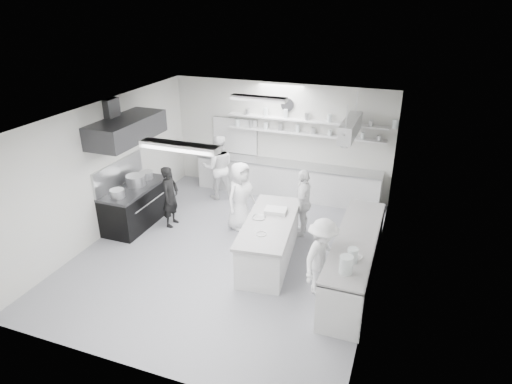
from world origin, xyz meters
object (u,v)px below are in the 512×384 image
(prep_island, at_px, (269,242))
(cook_stove, at_px, (170,197))
(right_counter, at_px, (354,261))
(stove, at_px, (136,206))
(back_counter, at_px, (286,180))
(cook_back, at_px, (218,167))

(prep_island, distance_m, cook_stove, 2.76)
(right_counter, distance_m, prep_island, 1.77)
(stove, bearing_deg, right_counter, -6.52)
(back_counter, height_order, right_counter, right_counter)
(stove, distance_m, right_counter, 5.28)
(stove, xyz_separation_m, right_counter, (5.25, -0.60, 0.02))
(back_counter, bearing_deg, cook_stove, -129.01)
(stove, distance_m, cook_stove, 0.90)
(stove, distance_m, prep_island, 3.52)
(right_counter, distance_m, cook_back, 4.84)
(back_counter, bearing_deg, cook_back, -156.05)
(stove, distance_m, cook_back, 2.43)
(right_counter, xyz_separation_m, prep_island, (-1.76, 0.18, -0.04))
(back_counter, relative_size, cook_stove, 3.38)
(prep_island, bearing_deg, cook_back, 125.60)
(stove, height_order, right_counter, right_counter)
(cook_back, bearing_deg, prep_island, 104.53)
(right_counter, relative_size, cook_back, 1.90)
(stove, xyz_separation_m, back_counter, (2.90, 2.80, 0.01))
(right_counter, bearing_deg, back_counter, 124.65)
(back_counter, relative_size, right_counter, 1.52)
(back_counter, distance_m, cook_back, 1.88)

